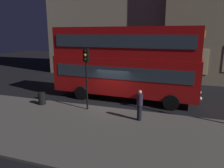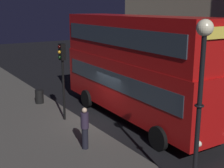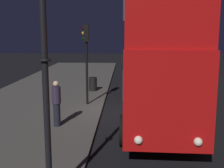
% 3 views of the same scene
% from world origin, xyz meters
% --- Properties ---
extents(ground_plane, '(80.00, 80.00, 0.00)m').
position_xyz_m(ground_plane, '(0.00, 0.00, 0.00)').
color(ground_plane, black).
extents(sidewalk_slab, '(44.00, 7.15, 0.12)m').
position_xyz_m(sidewalk_slab, '(0.00, -4.55, 0.06)').
color(sidewalk_slab, '#4C4944').
rests_on(sidewalk_slab, ground).
extents(double_decker_bus, '(11.38, 3.12, 5.58)m').
position_xyz_m(double_decker_bus, '(0.51, 1.53, 3.12)').
color(double_decker_bus, '#B20F0F').
rests_on(double_decker_bus, ground).
extents(traffic_light_near_kerb, '(0.33, 0.37, 4.08)m').
position_xyz_m(traffic_light_near_kerb, '(-1.08, -1.84, 3.05)').
color(traffic_light_near_kerb, black).
rests_on(traffic_light_near_kerb, sidewalk_slab).
extents(street_lamp, '(0.47, 0.47, 5.56)m').
position_xyz_m(street_lamp, '(7.72, -1.55, 4.06)').
color(street_lamp, black).
rests_on(street_lamp, sidewalk_slab).
extents(pedestrian, '(0.35, 0.35, 1.83)m').
position_xyz_m(pedestrian, '(2.62, -2.56, 1.07)').
color(pedestrian, black).
rests_on(pedestrian, sidewalk_slab).
extents(litter_bin, '(0.52, 0.52, 0.87)m').
position_xyz_m(litter_bin, '(-4.62, -1.91, 0.55)').
color(litter_bin, black).
rests_on(litter_bin, sidewalk_slab).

